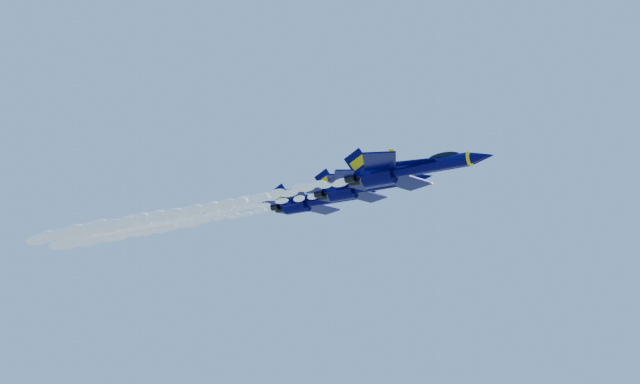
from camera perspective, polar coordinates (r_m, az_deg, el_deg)
The scene contains 8 objects.
jet_lead at distance 69.05m, azimuth 7.92°, elevation 2.11°, with size 16.47×13.51×6.12m.
smoke_trail_jet_lead at distance 87.02m, azimuth -14.16°, elevation -2.05°, with size 56.19×2.10×1.89m, color white.
jet_second at distance 82.32m, azimuth 7.97°, elevation 2.03°, with size 20.04×16.44×7.45m.
smoke_trail_jet_second at distance 100.35m, azimuth -11.92°, elevation -1.72°, with size 56.19×2.55×2.30m, color white.
jet_third at distance 89.87m, azimuth 4.14°, elevation 0.50°, with size 18.01×14.77×6.69m.
smoke_trail_jet_third at distance 108.90m, azimuth -13.22°, elevation -2.62°, with size 56.19×2.29×2.07m, color white.
jet_fourth at distance 103.24m, azimuth -0.31°, elevation -0.79°, with size 19.25×15.79×7.15m.
smoke_trail_jet_fourth at distance 124.25m, azimuth -15.13°, elevation -3.36°, with size 56.19×2.45×2.21m, color white.
Camera 1 is at (35.73, -73.70, 125.85)m, focal length 35.00 mm.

